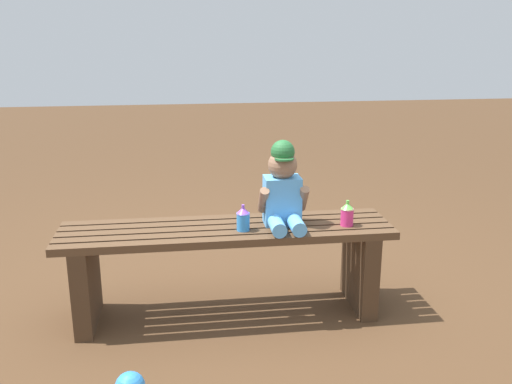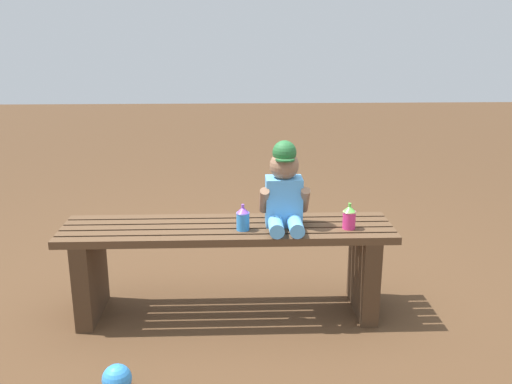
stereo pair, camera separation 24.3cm
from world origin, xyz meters
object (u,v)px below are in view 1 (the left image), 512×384
at_px(park_bench, 227,256).
at_px(sippy_cup_right, 347,214).
at_px(child_figure, 283,189).
at_px(sippy_cup_left, 243,218).

distance_m(park_bench, sippy_cup_right, 0.60).
bearing_deg(sippy_cup_right, child_figure, 170.04).
bearing_deg(sippy_cup_left, park_bench, 141.78).
height_order(park_bench, child_figure, child_figure).
distance_m(sippy_cup_left, sippy_cup_right, 0.49).
xyz_separation_m(park_bench, child_figure, (0.27, -0.00, 0.33)).
relative_size(park_bench, child_figure, 3.86).
distance_m(park_bench, child_figure, 0.42).
bearing_deg(child_figure, sippy_cup_right, -9.96).
bearing_deg(sippy_cup_right, sippy_cup_left, 180.00).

